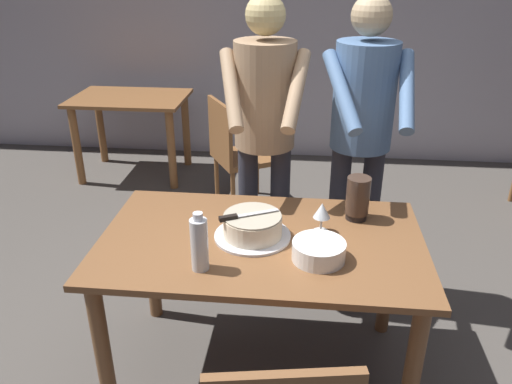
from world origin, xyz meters
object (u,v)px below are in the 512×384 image
object	(u,v)px
water_bottle	(199,244)
background_chair_0	(236,151)
person_cutting_cake	(265,123)
cake_on_platter	(252,227)
main_dining_table	(261,261)
hurricane_lamp	(358,198)
wine_glass_near	(322,212)
cake_knife	(237,216)
background_table	(131,114)
person_standing_beside	(362,125)
plate_stack	(319,251)

from	to	relation	value
water_bottle	background_chair_0	world-z (taller)	water_bottle
person_cutting_cake	cake_on_platter	bearing A→B (deg)	-89.64
person_cutting_cake	background_chair_0	xyz separation A→B (m)	(-0.31, 1.10, -0.58)
main_dining_table	hurricane_lamp	size ratio (longest dim) A/B	6.81
wine_glass_near	hurricane_lamp	xyz separation A→B (m)	(0.17, 0.15, 0.00)
wine_glass_near	person_cutting_cake	distance (m)	0.67
cake_knife	wine_glass_near	distance (m)	0.38
water_bottle	person_cutting_cake	size ratio (longest dim) A/B	0.15
background_table	main_dining_table	bearing A→B (deg)	-59.22
main_dining_table	cake_on_platter	xyz separation A→B (m)	(-0.04, 0.01, 0.17)
cake_on_platter	person_standing_beside	size ratio (longest dim) A/B	0.20
cake_knife	water_bottle	world-z (taller)	water_bottle
main_dining_table	person_standing_beside	bearing A→B (deg)	55.14
water_bottle	person_standing_beside	distance (m)	1.17
water_bottle	person_standing_beside	xyz separation A→B (m)	(0.69, 0.93, 0.21)
water_bottle	plate_stack	bearing A→B (deg)	13.92
person_standing_beside	background_table	xyz separation A→B (m)	(-1.86, 1.67, -0.50)
main_dining_table	wine_glass_near	distance (m)	0.35
water_bottle	background_chair_0	distance (m)	2.03
main_dining_table	background_chair_0	bearing A→B (deg)	101.67
background_table	plate_stack	bearing A→B (deg)	-56.49
plate_stack	hurricane_lamp	bearing A→B (deg)	64.31
hurricane_lamp	person_cutting_cake	size ratio (longest dim) A/B	0.12
wine_glass_near	water_bottle	distance (m)	0.59
water_bottle	background_table	bearing A→B (deg)	114.34
plate_stack	main_dining_table	bearing A→B (deg)	150.54
background_table	wine_glass_near	bearing A→B (deg)	-53.70
cake_knife	background_table	bearing A→B (deg)	118.63
cake_on_platter	background_table	size ratio (longest dim) A/B	0.34
water_bottle	hurricane_lamp	xyz separation A→B (m)	(0.65, 0.49, -0.01)
plate_stack	wine_glass_near	bearing A→B (deg)	86.87
person_cutting_cake	person_standing_beside	world-z (taller)	same
person_standing_beside	background_chair_0	distance (m)	1.47
hurricane_lamp	background_table	distance (m)	2.80
person_standing_beside	person_cutting_cake	bearing A→B (deg)	-176.63
cake_on_platter	main_dining_table	bearing A→B (deg)	-14.24
background_table	cake_on_platter	bearing A→B (deg)	-59.84
hurricane_lamp	background_table	size ratio (longest dim) A/B	0.21
plate_stack	person_standing_beside	bearing A→B (deg)	74.98
person_cutting_cake	background_chair_0	size ratio (longest dim) A/B	1.91
plate_stack	person_cutting_cake	size ratio (longest dim) A/B	0.13
main_dining_table	cake_knife	xyz separation A→B (m)	(-0.10, -0.02, 0.24)
cake_knife	person_cutting_cake	world-z (taller)	person_cutting_cake
cake_knife	plate_stack	distance (m)	0.38
main_dining_table	person_standing_beside	xyz separation A→B (m)	(0.47, 0.67, 0.44)
plate_stack	background_chair_0	world-z (taller)	background_chair_0
cake_knife	wine_glass_near	bearing A→B (deg)	16.51
person_cutting_cake	person_standing_beside	size ratio (longest dim) A/B	1.00
background_table	person_standing_beside	bearing A→B (deg)	-41.96
main_dining_table	cake_on_platter	world-z (taller)	cake_on_platter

